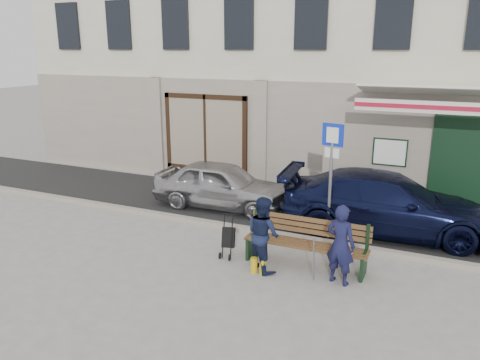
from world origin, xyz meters
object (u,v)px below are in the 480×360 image
Objects in this scene: parking_sign at (331,164)px; stroller at (228,238)px; car_navy at (386,203)px; bench at (303,243)px; man at (341,245)px; car_silver at (222,185)px; woman at (263,234)px.

parking_sign is 2.93× the size of stroller.
car_navy reaches higher than bench.
stroller is at bearing 9.73° from man.
parking_sign is (3.10, -1.00, 1.11)m from car_silver.
woman reaches higher than car_silver.
car_navy is 1.85× the size of parking_sign.
car_silver is at bearing 84.37° from car_navy.
stroller is (-1.63, -1.70, -1.34)m from parking_sign.
car_silver is 1.40× the size of parking_sign.
bench is at bearing -12.94° from man.
car_navy is 3.81m from stroller.
bench is at bearing -4.18° from stroller.
parking_sign reaches higher than woman.
parking_sign reaches higher than car_silver.
car_silver is at bearing -17.52° from woman.
car_silver is 3.76m from woman.
bench is at bearing -131.65° from car_silver.
woman reaches higher than stroller.
man is (0.67, -1.89, -0.98)m from parking_sign.
man is at bearing -57.50° from parking_sign.
parking_sign is at bearing -77.63° from woman.
car_navy is 3.21× the size of man.
man is (3.77, -2.89, 0.12)m from car_silver.
woman is at bearing 142.15° from car_navy.
car_navy is 5.41× the size of stroller.
stroller is (-0.85, 0.25, -0.34)m from woman.
stroller is (-1.50, -0.22, -0.07)m from bench.
car_navy reaches higher than car_silver.
bench is at bearing -110.16° from woman.
stroller is at bearing 17.98° from woman.
stroller is (1.47, -2.70, -0.23)m from car_silver.
car_silver is at bearing -22.96° from man.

